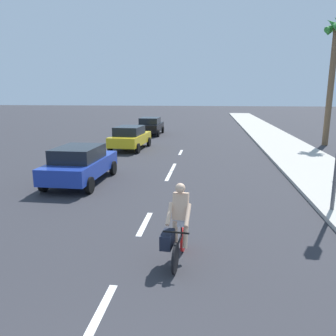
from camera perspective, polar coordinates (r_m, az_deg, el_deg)
ground_plane at (r=21.53m, az=2.19°, el=2.71°), size 160.00×160.00×0.00m
sidewalk_strip at (r=24.01m, az=19.79°, el=3.17°), size 3.60×80.00×0.14m
lane_stripe_1 at (r=6.37m, az=-11.71°, el=-23.28°), size 0.16×1.80×0.01m
lane_stripe_2 at (r=9.88m, az=-3.99°, el=-9.44°), size 0.16×1.80×0.01m
lane_stripe_3 at (r=15.32m, az=0.13°, el=-1.37°), size 0.16×1.80×0.01m
lane_stripe_4 at (r=17.13m, az=0.89°, el=0.14°), size 0.16×1.80×0.01m
lane_stripe_5 at (r=21.46m, az=2.18°, el=2.69°), size 0.16×1.80×0.01m
cyclist at (r=7.49m, az=1.61°, el=-10.02°), size 0.64×1.71×1.82m
parked_car_blue at (r=14.49m, az=-14.74°, el=0.79°), size 2.08×4.44×1.57m
parked_car_yellow at (r=22.66m, az=-6.48°, el=5.29°), size 2.21×4.45×1.57m
parked_car_black at (r=30.64m, az=-3.03°, el=7.26°), size 2.04×4.41×1.57m
palm_tree_far at (r=26.95m, az=26.49°, el=17.15°), size 1.76×1.73×8.89m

